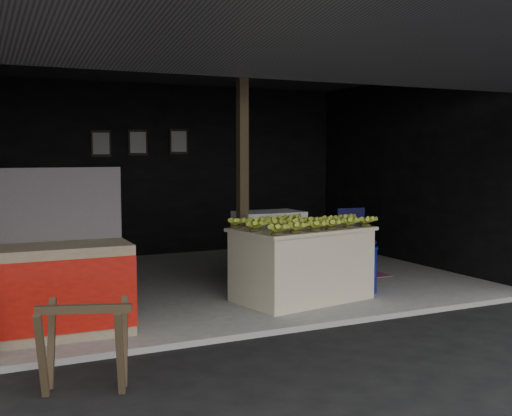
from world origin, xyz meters
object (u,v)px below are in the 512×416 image
sawhorse (84,338)px  water_barrel (362,270)px  white_crate (269,247)px  neighbor_stall (47,286)px  plastic_chair (354,234)px  banana_table (302,263)px

sawhorse → water_barrel: bearing=44.8°
white_crate → water_barrel: bearing=-52.5°
white_crate → sawhorse: bearing=-136.4°
sawhorse → water_barrel: size_ratio=1.41×
neighbor_stall → plastic_chair: size_ratio=1.73×
neighbor_stall → plastic_chair: neighbor_stall is taller
banana_table → white_crate: bearing=74.2°
banana_table → plastic_chair: 2.02m
white_crate → water_barrel: size_ratio=1.76×
neighbor_stall → plastic_chair: (4.45, 1.48, 0.06)m
neighbor_stall → sawhorse: size_ratio=2.08×
neighbor_stall → plastic_chair: 4.70m
water_barrel → sawhorse: bearing=-154.9°
banana_table → water_barrel: size_ratio=3.13×
white_crate → neighbor_stall: (-2.98, -1.28, 0.00)m
white_crate → sawhorse: size_ratio=1.25×
sawhorse → plastic_chair: 5.30m
water_barrel → plastic_chair: 1.44m
plastic_chair → neighbor_stall: bearing=-152.3°
banana_table → neighbor_stall: size_ratio=1.07×
sawhorse → plastic_chair: size_ratio=0.83×
white_crate → neighbor_stall: size_ratio=0.60×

